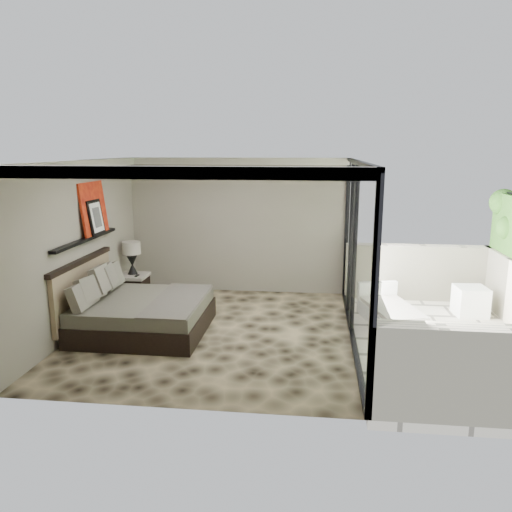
# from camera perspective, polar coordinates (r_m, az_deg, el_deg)

# --- Properties ---
(floor) EXTENTS (5.00, 5.00, 0.00)m
(floor) POSITION_cam_1_polar(r_m,az_deg,el_deg) (8.40, -4.71, -8.66)
(floor) COLOR black
(floor) RESTS_ON ground
(ceiling) EXTENTS (4.50, 5.00, 0.02)m
(ceiling) POSITION_cam_1_polar(r_m,az_deg,el_deg) (7.85, -5.07, 10.74)
(ceiling) COLOR silver
(ceiling) RESTS_ON back_wall
(back_wall) EXTENTS (4.50, 0.02, 2.80)m
(back_wall) POSITION_cam_1_polar(r_m,az_deg,el_deg) (10.42, -2.14, 3.45)
(back_wall) COLOR gray
(back_wall) RESTS_ON floor
(left_wall) EXTENTS (0.02, 5.00, 2.80)m
(left_wall) POSITION_cam_1_polar(r_m,az_deg,el_deg) (8.73, -19.44, 1.05)
(left_wall) COLOR gray
(left_wall) RESTS_ON floor
(glass_wall) EXTENTS (0.08, 5.00, 2.80)m
(glass_wall) POSITION_cam_1_polar(r_m,az_deg,el_deg) (7.87, 11.37, 0.35)
(glass_wall) COLOR white
(glass_wall) RESTS_ON floor
(terrace_slab) EXTENTS (3.00, 5.00, 0.12)m
(terrace_slab) POSITION_cam_1_polar(r_m,az_deg,el_deg) (8.54, 21.17, -9.55)
(terrace_slab) COLOR beige
(terrace_slab) RESTS_ON ground
(picture_ledge) EXTENTS (0.12, 2.20, 0.05)m
(picture_ledge) POSITION_cam_1_polar(r_m,az_deg,el_deg) (8.78, -18.85, 1.81)
(picture_ledge) COLOR black
(picture_ledge) RESTS_ON left_wall
(bed) EXTENTS (2.08, 2.02, 1.15)m
(bed) POSITION_cam_1_polar(r_m,az_deg,el_deg) (8.53, -13.37, -6.20)
(bed) COLOR black
(bed) RESTS_ON floor
(nightstand) EXTENTS (0.65, 0.65, 0.58)m
(nightstand) POSITION_cam_1_polar(r_m,az_deg,el_deg) (10.31, -13.87, -3.31)
(nightstand) COLOR black
(nightstand) RESTS_ON floor
(table_lamp) EXTENTS (0.36, 0.36, 0.66)m
(table_lamp) POSITION_cam_1_polar(r_m,az_deg,el_deg) (10.22, -14.02, 0.28)
(table_lamp) COLOR black
(table_lamp) RESTS_ON nightstand
(abstract_canvas) EXTENTS (0.13, 0.90, 0.90)m
(abstract_canvas) POSITION_cam_1_polar(r_m,az_deg,el_deg) (9.07, -18.08, 5.22)
(abstract_canvas) COLOR red
(abstract_canvas) RESTS_ON picture_ledge
(framed_print) EXTENTS (0.11, 0.50, 0.60)m
(framed_print) POSITION_cam_1_polar(r_m,az_deg,el_deg) (9.02, -17.84, 4.23)
(framed_print) COLOR black
(framed_print) RESTS_ON picture_ledge
(ottoman) EXTENTS (0.57, 0.57, 0.53)m
(ottoman) POSITION_cam_1_polar(r_m,az_deg,el_deg) (9.90, 23.29, -4.76)
(ottoman) COLOR white
(ottoman) RESTS_ON terrace_slab
(lounger) EXTENTS (1.09, 1.61, 0.58)m
(lounger) POSITION_cam_1_polar(r_m,az_deg,el_deg) (9.03, 15.13, -6.34)
(lounger) COLOR silver
(lounger) RESTS_ON terrace_slab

